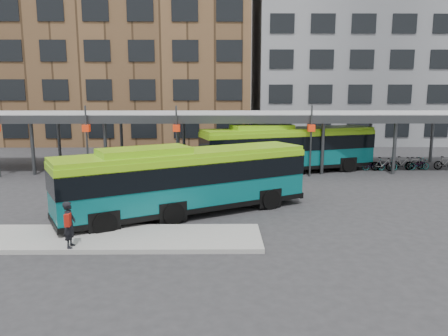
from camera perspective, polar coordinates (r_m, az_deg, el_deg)
ground at (r=20.24m, az=-0.21°, el=-6.54°), size 120.00×120.00×0.00m
boarding_island at (r=18.18m, az=-17.98°, el=-8.72°), size 14.00×3.00×0.18m
canopy at (r=32.31m, az=-0.45°, el=6.79°), size 40.00×6.53×4.80m
building_brick at (r=52.58m, az=-11.82°, el=15.64°), size 26.00×14.00×22.00m
building_grey at (r=54.01m, az=17.36°, el=14.18°), size 24.00×14.00×20.00m
bus_front at (r=20.49m, az=-5.10°, el=-1.41°), size 11.73×8.00×3.30m
bus_rear at (r=31.27m, az=8.34°, el=2.68°), size 12.72×6.40×3.45m
pedestrian at (r=16.81m, az=-19.53°, el=-6.93°), size 0.44×0.67×1.71m
bike_rack at (r=34.59m, az=22.51°, el=0.50°), size 7.09×1.48×1.02m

